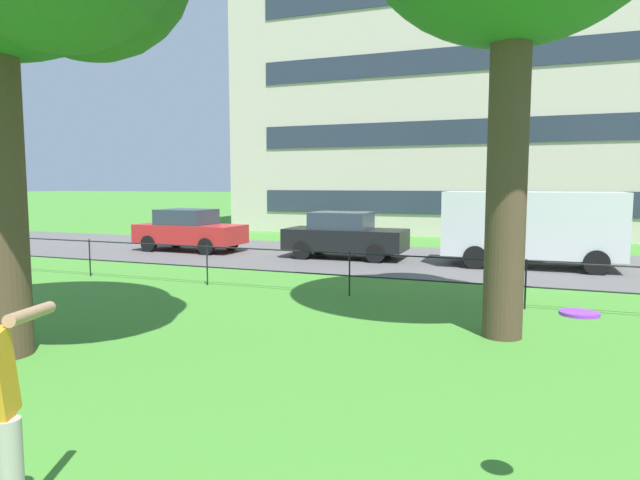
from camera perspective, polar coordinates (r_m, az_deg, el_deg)
street_strip at (r=18.57m, az=9.13°, el=-1.98°), size 80.00×7.61×0.01m
park_fence at (r=12.39m, az=3.02°, el=-2.66°), size 29.31×0.04×1.00m
frisbee at (r=4.36m, az=24.87°, el=-6.79°), size 0.34×0.34×0.03m
car_red_far_right at (r=21.24m, az=-13.15°, el=1.01°), size 4.04×1.89×1.54m
car_black_right at (r=18.70m, az=2.51°, el=0.53°), size 4.03×1.87×1.54m
panel_van_far_left at (r=17.77m, az=20.70°, el=1.48°), size 5.04×2.18×2.24m
apartment_building_background at (r=32.89m, az=18.85°, el=18.33°), size 27.48×12.05×19.61m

